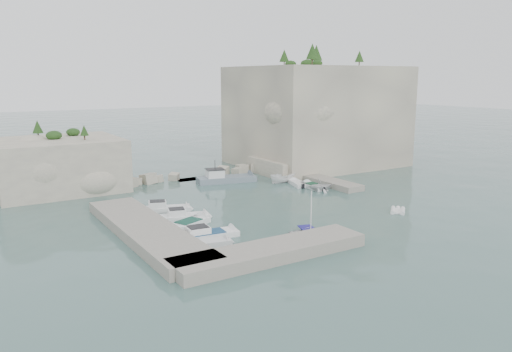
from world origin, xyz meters
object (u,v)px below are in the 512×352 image
motorboat_d (207,238)px  inflatable_dinghy (398,212)px  motorboat_b (184,220)px  motorboat_a (165,211)px  tender_east_c (297,185)px  rowboat (311,235)px  motorboat_c (189,226)px  tender_east_d (283,183)px  tender_east_b (314,188)px  work_boat (227,182)px  motorboat_e (212,246)px  tender_east_a (320,191)px

motorboat_d → inflatable_dinghy: (22.82, -3.14, 0.00)m
motorboat_b → motorboat_d: same height
motorboat_a → inflatable_dinghy: motorboat_a is taller
tender_east_c → rowboat: bearing=162.3°
motorboat_c → tender_east_c: size_ratio=1.15×
inflatable_dinghy → tender_east_d: bearing=53.6°
tender_east_b → motorboat_c: bearing=112.1°
inflatable_dinghy → tender_east_c: 17.85m
inflatable_dinghy → work_boat: 26.64m
motorboat_a → motorboat_c: 6.80m
motorboat_b → tender_east_c: motorboat_b is taller
rowboat → tender_east_c: size_ratio=0.90×
motorboat_e → work_boat: 28.43m
motorboat_d → rowboat: 10.11m
rowboat → tender_east_b: size_ratio=0.83×
rowboat → work_boat: (5.18, 26.71, 0.00)m
motorboat_c → inflatable_dinghy: (22.72, -7.67, 0.00)m
work_boat → motorboat_d: bearing=-110.0°
tender_east_c → work_boat: (-7.54, 7.38, 0.00)m
motorboat_b → work_boat: work_boat is taller
tender_east_d → tender_east_b: bearing=-163.6°
inflatable_dinghy → work_boat: work_boat is taller
tender_east_a → tender_east_b: (0.33, 1.87, 0.00)m
tender_east_b → tender_east_c: 2.84m
motorboat_b → tender_east_d: tender_east_d is taller
tender_east_a → tender_east_d: tender_east_a is taller
motorboat_a → tender_east_a: tender_east_a is taller
motorboat_b → motorboat_d: size_ratio=0.88×
rowboat → work_boat: 27.20m
rowboat → tender_east_c: bearing=-17.3°
tender_east_c → inflatable_dinghy: bearing=-160.7°
rowboat → tender_east_d: size_ratio=0.94×
tender_east_c → motorboat_b: bearing=125.6°
motorboat_b → tender_east_a: size_ratio=1.69×
motorboat_a → tender_east_b: (22.25, 0.62, 0.00)m
motorboat_b → motorboat_c: (-0.64, -2.52, 0.00)m
motorboat_a → tender_east_c: bearing=28.5°
motorboat_d → rowboat: (8.97, -4.66, 0.00)m
motorboat_e → rowboat: bearing=-2.8°
tender_east_b → tender_east_d: 5.55m
motorboat_c → motorboat_e: same height
rowboat → tender_east_a: tender_east_a is taller
motorboat_a → motorboat_e: bearing=-74.1°
tender_east_a → work_boat: bearing=52.1°
tender_east_a → rowboat: bearing=156.4°
motorboat_c → tender_east_d: 24.54m
motorboat_e → tender_east_b: 27.14m
motorboat_d → rowboat: size_ratio=1.62×
rowboat → motorboat_d: bearing=78.6°
work_boat → motorboat_b: bearing=-119.1°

